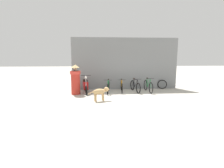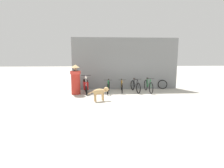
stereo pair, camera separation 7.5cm
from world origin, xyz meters
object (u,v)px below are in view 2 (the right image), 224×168
object	(u,v)px
bicycle_0	(108,87)
motorcycle	(86,85)
bicycle_1	(122,86)
bicycle_3	(148,86)
spare_tire_left	(162,84)
person_in_robes	(76,79)
bicycle_2	(135,86)
stray_dog	(100,92)

from	to	relation	value
bicycle_0	motorcycle	xyz separation A→B (m)	(-1.37, 0.13, 0.10)
bicycle_1	bicycle_3	distance (m)	1.64
bicycle_1	spare_tire_left	world-z (taller)	bicycle_1
motorcycle	person_in_robes	xyz separation A→B (m)	(-0.53, -0.41, 0.42)
bicycle_1	person_in_robes	distance (m)	2.84
bicycle_3	spare_tire_left	distance (m)	1.50
bicycle_0	bicycle_1	world-z (taller)	bicycle_0
bicycle_0	bicycle_2	xyz separation A→B (m)	(1.68, 0.15, 0.00)
spare_tire_left	motorcycle	bearing A→B (deg)	-170.95
stray_dog	bicycle_3	bearing A→B (deg)	10.64
bicycle_3	motorcycle	bearing A→B (deg)	-92.87
person_in_robes	spare_tire_left	distance (m)	5.76
motorcycle	spare_tire_left	size ratio (longest dim) A/B	2.90
bicycle_0	spare_tire_left	xyz separation A→B (m)	(3.70, 0.93, -0.03)
bicycle_2	spare_tire_left	world-z (taller)	bicycle_2
bicycle_0	motorcycle	size ratio (longest dim) A/B	0.94
bicycle_0	spare_tire_left	world-z (taller)	bicycle_0
bicycle_0	bicycle_1	bearing A→B (deg)	110.86
spare_tire_left	bicycle_1	bearing A→B (deg)	-165.77
bicycle_0	person_in_robes	world-z (taller)	person_in_robes
stray_dog	person_in_robes	world-z (taller)	person_in_robes
bicycle_2	person_in_robes	bearing A→B (deg)	-92.01
bicycle_2	bicycle_3	size ratio (longest dim) A/B	0.96
bicycle_1	person_in_robes	bearing A→B (deg)	-74.99
stray_dog	spare_tire_left	xyz separation A→B (m)	(4.18, 2.88, -0.16)
bicycle_2	stray_dog	bearing A→B (deg)	-54.77
stray_dog	person_in_robes	xyz separation A→B (m)	(-1.42, 1.67, 0.39)
bicycle_3	person_in_robes	distance (m)	4.42
spare_tire_left	bicycle_3	bearing A→B (deg)	-144.28
bicycle_2	motorcycle	bearing A→B (deg)	-98.40
bicycle_2	bicycle_1	bearing A→B (deg)	-103.08
stray_dog	spare_tire_left	size ratio (longest dim) A/B	1.73
bicycle_0	spare_tire_left	distance (m)	3.81
bicycle_1	motorcycle	bearing A→B (deg)	-82.93
person_in_robes	spare_tire_left	world-z (taller)	person_in_robes
stray_dog	bicycle_2	bearing A→B (deg)	20.57
bicycle_0	bicycle_1	xyz separation A→B (m)	(0.85, 0.21, -0.01)
bicycle_0	stray_dog	world-z (taller)	bicycle_0
bicycle_0	bicycle_2	size ratio (longest dim) A/B	1.01
bicycle_0	bicycle_3	xyz separation A→B (m)	(2.48, 0.06, 0.02)
stray_dog	person_in_robes	bearing A→B (deg)	106.82
bicycle_3	motorcycle	size ratio (longest dim) A/B	0.97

